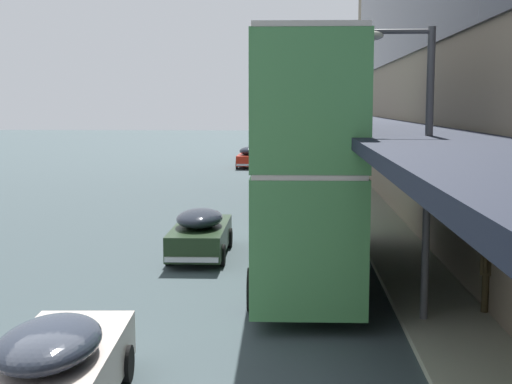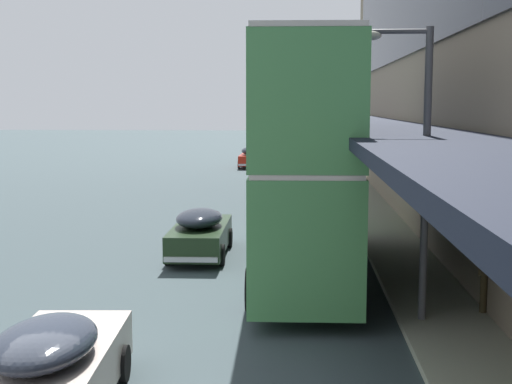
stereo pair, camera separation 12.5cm
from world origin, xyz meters
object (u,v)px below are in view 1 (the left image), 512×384
transit_bus_kerbside_front (302,154)px  sedan_trailing_near (201,233)px  pedestrian_at_kerb (486,266)px  sedan_second_mid (249,157)px  sedan_lead_mid (54,370)px  sedan_oncoming_front (257,152)px  street_lamp (419,150)px

transit_bus_kerbside_front → sedan_trailing_near: bearing=140.0°
sedan_trailing_near → pedestrian_at_kerb: size_ratio=2.51×
transit_bus_kerbside_front → sedan_trailing_near: (-3.13, 2.63, -2.66)m
sedan_second_mid → sedan_lead_mid: bearing=-90.3°
sedan_oncoming_front → street_lamp: street_lamp is taller
transit_bus_kerbside_front → sedan_lead_mid: bearing=-112.8°
sedan_lead_mid → sedan_trailing_near: bearing=86.7°
transit_bus_kerbside_front → pedestrian_at_kerb: size_ratio=5.63×
sedan_lead_mid → street_lamp: bearing=38.5°
sedan_trailing_near → sedan_lead_mid: bearing=-93.3°
sedan_oncoming_front → sedan_trailing_near: 38.06m
transit_bus_kerbside_front → street_lamp: (2.39, -4.13, 0.37)m
sedan_oncoming_front → transit_bus_kerbside_front: bearing=-85.3°
sedan_trailing_near → sedan_oncoming_front: bearing=90.3°
sedan_lead_mid → pedestrian_at_kerb: bearing=35.4°
sedan_second_mid → transit_bus_kerbside_front: bearing=-84.0°
sedan_trailing_near → street_lamp: 9.24m
transit_bus_kerbside_front → street_lamp: 4.78m
sedan_second_mid → pedestrian_at_kerb: 38.38m
transit_bus_kerbside_front → pedestrian_at_kerb: transit_bus_kerbside_front is taller
sedan_second_mid → sedan_oncoming_front: bearing=88.0°
sedan_oncoming_front → sedan_lead_mid: 49.75m
sedan_trailing_near → sedan_second_mid: size_ratio=1.08×
sedan_second_mid → street_lamp: bearing=-81.1°
transit_bus_kerbside_front → street_lamp: transit_bus_kerbside_front is taller
transit_bus_kerbside_front → pedestrian_at_kerb: (4.05, -3.47, -2.23)m
transit_bus_kerbside_front → sedan_second_mid: (-3.60, 34.14, -2.64)m
sedan_oncoming_front → sedan_second_mid: 6.56m
transit_bus_kerbside_front → sedan_oncoming_front: transit_bus_kerbside_front is taller
sedan_oncoming_front → sedan_second_mid: (-0.23, -6.55, 0.02)m
sedan_lead_mid → transit_bus_kerbside_front: bearing=67.2°
transit_bus_kerbside_front → sedan_oncoming_front: (-3.37, 40.69, -2.66)m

